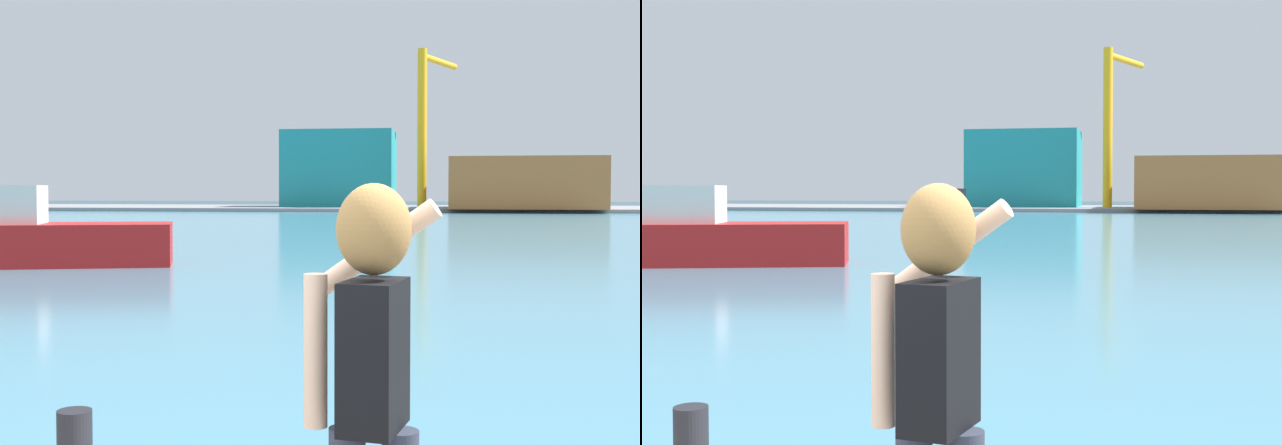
# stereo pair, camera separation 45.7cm
# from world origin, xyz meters

# --- Properties ---
(ground_plane) EXTENTS (220.00, 220.00, 0.00)m
(ground_plane) POSITION_xyz_m (0.00, 50.00, 0.00)
(ground_plane) COLOR #334751
(harbor_water) EXTENTS (140.00, 100.00, 0.02)m
(harbor_water) POSITION_xyz_m (0.00, 52.00, 0.01)
(harbor_water) COLOR teal
(harbor_water) RESTS_ON ground_plane
(far_shore_dock) EXTENTS (140.00, 20.00, 0.39)m
(far_shore_dock) POSITION_xyz_m (0.00, 92.00, 0.19)
(far_shore_dock) COLOR gray
(far_shore_dock) RESTS_ON ground_plane
(person_photographer) EXTENTS (0.53, 0.56, 1.74)m
(person_photographer) POSITION_xyz_m (0.81, 0.22, 1.70)
(person_photographer) COLOR #2D3342
(person_photographer) RESTS_ON quay_promenade
(harbor_bollard) EXTENTS (0.21, 0.21, 0.41)m
(harbor_bollard) POSITION_xyz_m (-1.11, 1.78, 0.84)
(harbor_bollard) COLOR black
(harbor_bollard) RESTS_ON quay_promenade
(boat_moored) EXTENTS (8.93, 4.95, 2.45)m
(boat_moored) POSITION_xyz_m (-11.83, 21.02, 0.90)
(boat_moored) COLOR #B21919
(boat_moored) RESTS_ON harbor_water
(warehouse_left) EXTENTS (12.35, 8.73, 8.56)m
(warehouse_left) POSITION_xyz_m (-11.60, 92.70, 4.67)
(warehouse_left) COLOR teal
(warehouse_left) RESTS_ON far_shore_dock
(warehouse_right) EXTENTS (15.18, 13.54, 5.19)m
(warehouse_right) POSITION_xyz_m (8.31, 87.04, 2.98)
(warehouse_right) COLOR #B26633
(warehouse_right) RESTS_ON far_shore_dock
(port_crane) EXTENTS (4.25, 9.29, 17.05)m
(port_crane) POSITION_xyz_m (-1.81, 89.94, 10.54)
(port_crane) COLOR yellow
(port_crane) RESTS_ON far_shore_dock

